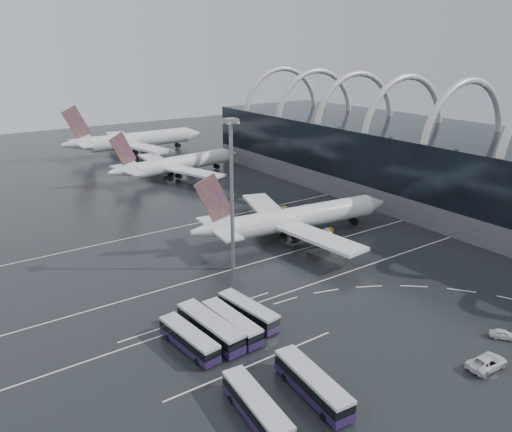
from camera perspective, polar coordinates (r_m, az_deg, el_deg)
ground at (r=96.62m, az=6.22°, el=-7.13°), size 420.00×420.00×0.00m
terminal at (r=149.60m, az=19.51°, el=5.79°), size 42.00×160.00×34.90m
lane_marking_near at (r=95.29m, az=7.01°, el=-7.55°), size 120.00×0.25×0.01m
lane_marking_mid at (r=105.06m, az=1.95°, el=-4.78°), size 120.00×0.25×0.01m
lane_marking_far at (r=127.00m, az=-5.60°, el=-0.56°), size 120.00×0.25×0.01m
bus_bay_line_south at (r=72.98m, az=-0.19°, el=-16.52°), size 28.00×0.25×0.01m
bus_bay_line_north at (r=84.54m, az=-6.47°, el=-11.22°), size 28.00×0.25×0.01m
airliner_main at (r=114.83m, az=4.28°, el=-0.34°), size 51.93×45.24×17.58m
airliner_gate_b at (r=169.52m, az=-9.11°, el=5.84°), size 50.21×44.80×17.43m
airliner_gate_c at (r=210.54m, az=-13.82°, el=8.35°), size 58.64×54.35×20.98m
bus_row_near_a at (r=75.72m, az=-7.67°, el=-13.74°), size 3.98×12.51×3.03m
bus_row_near_b at (r=77.60m, az=-5.26°, el=-12.56°), size 4.27×14.10×3.42m
bus_row_near_c at (r=78.80m, az=-2.82°, el=-12.10°), size 3.52×12.80×3.12m
bus_row_near_d at (r=81.92m, az=-0.91°, el=-10.81°), size 4.18×12.56×3.03m
bus_row_far_a at (r=63.29m, az=0.05°, el=-21.00°), size 4.15×13.07×3.16m
bus_row_far_c at (r=66.90m, az=6.47°, el=-18.51°), size 4.18×13.59×3.29m
van_curve_a at (r=78.51m, az=24.89°, el=-14.92°), size 6.58×3.35×1.78m
van_curve_b at (r=86.57m, az=26.44°, el=-12.00°), size 3.81×4.20×1.39m
floodlight_mast at (r=93.53m, az=-2.81°, el=4.36°), size 2.29×2.29×29.82m
gse_cart_belly_a at (r=119.74m, az=8.37°, el=-1.64°), size 1.94×1.15×1.06m
gse_cart_belly_b at (r=135.93m, az=5.75°, el=1.02°), size 2.04×1.20×1.11m
gse_cart_belly_c at (r=118.97m, az=2.97°, el=-1.57°), size 2.09×1.23×1.14m
gse_cart_belly_d at (r=131.11m, az=9.53°, el=0.19°), size 2.32×1.37×1.26m
gse_cart_belly_e at (r=134.00m, az=3.16°, el=0.81°), size 1.98×1.17×1.08m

